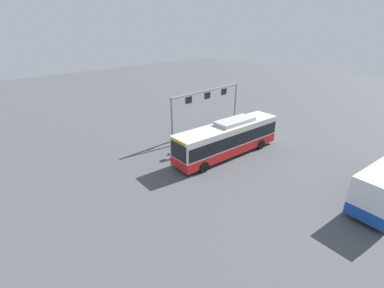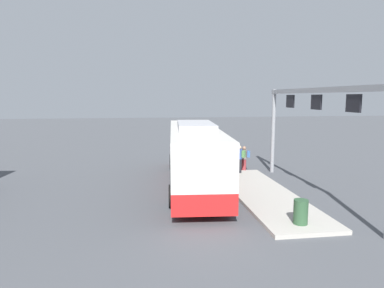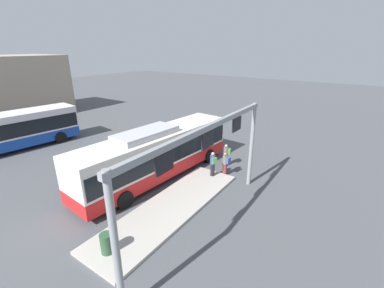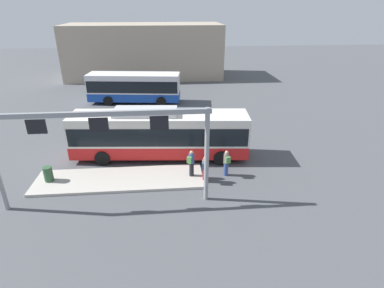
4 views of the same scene
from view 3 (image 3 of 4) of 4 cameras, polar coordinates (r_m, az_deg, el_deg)
name	(u,v)px [view 3 (image 3 of 4)]	position (r m, az deg, el deg)	size (l,w,h in m)	color
ground_plane	(159,176)	(17.83, -7.26, -7.06)	(120.00, 120.00, 0.00)	#4C4F54
platform_curb	(171,207)	(14.51, -4.59, -13.62)	(10.00, 2.80, 0.16)	#B2ADA3
bus_main	(158,152)	(17.07, -7.55, -1.66)	(11.97, 3.50, 3.46)	red
bus_background_left	(16,129)	(26.37, -34.13, 2.81)	(9.77, 3.67, 3.10)	#1947AD
person_boarding	(226,155)	(19.00, 7.48, -2.32)	(0.40, 0.57, 1.67)	#334C8C
person_waiting_near	(225,164)	(17.58, 7.31, -4.26)	(0.40, 0.57, 1.67)	maroon
person_waiting_mid	(213,163)	(17.12, 4.59, -4.26)	(0.54, 0.61, 1.67)	black
platform_sign_gantry	(207,154)	(11.31, 3.39, -2.29)	(10.79, 0.24, 5.20)	gray
trash_bin	(107,243)	(12.01, -18.16, -19.92)	(0.52, 0.52, 0.90)	#2D5133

